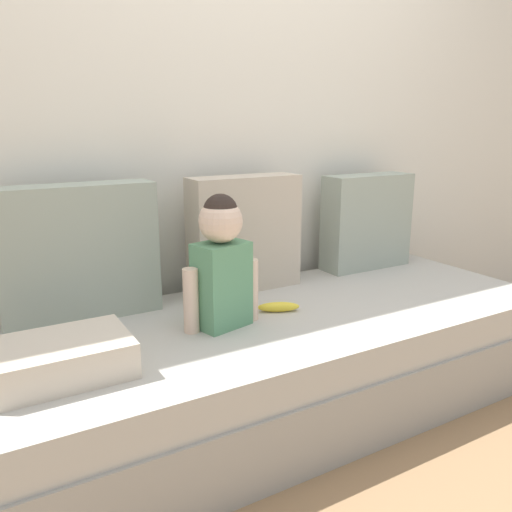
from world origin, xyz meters
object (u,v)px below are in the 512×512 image
(banana, at_px, (278,307))
(throw_pillow_center, at_px, (245,233))
(throw_pillow_right, at_px, (367,222))
(throw_pillow_left, at_px, (79,253))
(couch, at_px, (287,358))
(toddler, at_px, (221,261))
(folded_blanket, at_px, (61,358))

(banana, bearing_deg, throw_pillow_center, 84.50)
(throw_pillow_center, bearing_deg, throw_pillow_right, 0.00)
(throw_pillow_left, xyz_separation_m, banana, (0.69, -0.34, -0.24))
(couch, xyz_separation_m, toddler, (-0.29, 0.00, 0.46))
(throw_pillow_right, bearing_deg, throw_pillow_center, 180.00)
(throw_pillow_left, distance_m, toddler, 0.56)
(couch, relative_size, toddler, 4.70)
(throw_pillow_right, distance_m, folded_blanket, 1.68)
(throw_pillow_center, bearing_deg, banana, -95.50)
(throw_pillow_right, distance_m, toddler, 1.07)
(folded_blanket, bearing_deg, toddler, 10.90)
(folded_blanket, bearing_deg, throw_pillow_center, 27.89)
(throw_pillow_left, xyz_separation_m, throw_pillow_center, (0.72, 0.00, -0.00))
(toddler, bearing_deg, folded_blanket, -169.10)
(folded_blanket, bearing_deg, couch, 7.32)
(couch, height_order, folded_blanket, folded_blanket)
(throw_pillow_right, relative_size, banana, 2.85)
(throw_pillow_right, height_order, toddler, toddler)
(throw_pillow_center, height_order, folded_blanket, throw_pillow_center)
(throw_pillow_center, relative_size, toddler, 1.03)
(throw_pillow_center, bearing_deg, couch, -90.00)
(toddler, relative_size, banana, 2.92)
(couch, height_order, throw_pillow_center, throw_pillow_center)
(couch, xyz_separation_m, banana, (-0.03, 0.02, 0.22))
(throw_pillow_right, bearing_deg, folded_blanket, -163.75)
(folded_blanket, bearing_deg, throw_pillow_left, 70.85)
(throw_pillow_left, bearing_deg, throw_pillow_right, 0.00)
(couch, height_order, throw_pillow_left, throw_pillow_left)
(couch, xyz_separation_m, folded_blanket, (-0.88, -0.11, 0.26))
(toddler, bearing_deg, couch, -0.09)
(couch, xyz_separation_m, throw_pillow_left, (-0.72, 0.35, 0.46))
(throw_pillow_center, xyz_separation_m, throw_pillow_right, (0.72, 0.00, -0.01))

